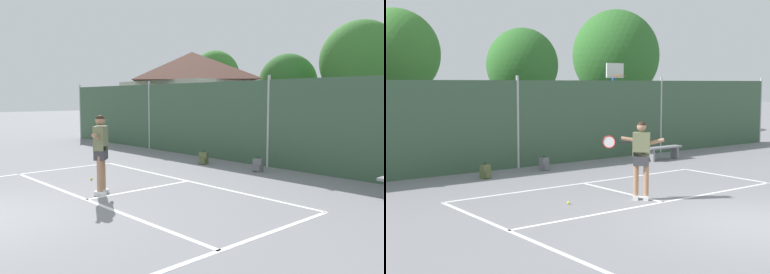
{
  "view_description": "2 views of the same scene",
  "coord_description": "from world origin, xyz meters",
  "views": [
    {
      "loc": [
        8.14,
        -1.75,
        2.25
      ],
      "look_at": [
        0.01,
        5.63,
        1.19
      ],
      "focal_mm": 38.22,
      "sensor_mm": 36.0,
      "label": 1
    },
    {
      "loc": [
        -9.13,
        -6.4,
        2.75
      ],
      "look_at": [
        -0.59,
        4.97,
        1.36
      ],
      "focal_mm": 51.8,
      "sensor_mm": 36.0,
      "label": 2
    }
  ],
  "objects": [
    {
      "name": "backpack_olive",
      "position": [
        -1.8,
        7.81,
        0.19
      ],
      "size": [
        0.33,
        0.31,
        0.46
      ],
      "color": "#566038",
      "rests_on": "ground"
    },
    {
      "name": "tennis_player",
      "position": [
        -0.23,
        3.0,
        1.11
      ],
      "size": [
        1.1,
        1.02,
        1.85
      ],
      "color": "silver",
      "rests_on": "ground"
    },
    {
      "name": "chainlink_fence",
      "position": [
        0.0,
        9.0,
        1.42
      ],
      "size": [
        26.09,
        0.09,
        2.98
      ],
      "color": "#38563D",
      "rests_on": "ground"
    },
    {
      "name": "tennis_ball",
      "position": [
        -1.88,
        3.62,
        0.03
      ],
      "size": [
        0.07,
        0.07,
        0.07
      ],
      "primitive_type": "sphere",
      "color": "#CCE033",
      "rests_on": "ground"
    },
    {
      "name": "backpack_grey",
      "position": [
        0.37,
        8.02,
        0.19
      ],
      "size": [
        0.32,
        0.3,
        0.46
      ],
      "color": "slate",
      "rests_on": "ground"
    },
    {
      "name": "clubhouse_building",
      "position": [
        -8.99,
        13.79,
        2.49
      ],
      "size": [
        7.14,
        5.78,
        4.8
      ],
      "color": "beige",
      "rests_on": "ground"
    }
  ]
}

